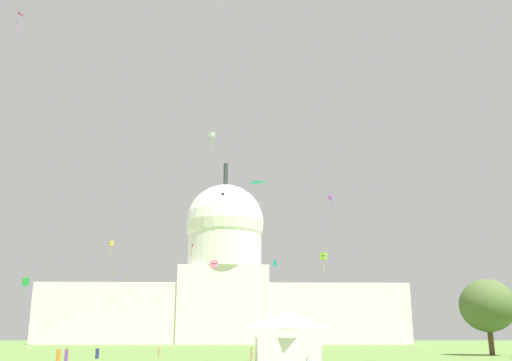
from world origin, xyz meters
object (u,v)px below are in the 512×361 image
at_px(person_navy_front_center, 97,353).
at_px(kite_magenta_high, 18,18).
at_px(kite_cyan_mid, 255,184).
at_px(kite_orange_low, 113,275).
at_px(person_orange_mid_right, 59,355).
at_px(person_purple_deep_crowd, 66,357).
at_px(kite_pink_low, 214,264).
at_px(kite_black_high, 223,194).
at_px(kite_white_high, 212,135).
at_px(person_tan_mid_center, 160,352).
at_px(person_tan_near_tent, 305,353).
at_px(event_tent, 287,337).
at_px(kite_green_low, 26,283).
at_px(kite_violet_high, 331,197).
at_px(person_tan_back_center, 252,354).
at_px(kite_red_mid, 192,248).
at_px(kite_gold_low, 111,244).
at_px(kite_turquoise_mid, 275,264).
at_px(tree_east_mid, 487,306).
at_px(capitol_building, 224,286).
at_px(kite_lime_low, 324,256).

height_order(person_navy_front_center, kite_magenta_high, kite_magenta_high).
relative_size(kite_cyan_mid, kite_orange_low, 1.17).
xyz_separation_m(person_orange_mid_right, person_purple_deep_crowd, (4.50, -12.56, 0.19)).
bearing_deg(kite_pink_low, kite_black_high, 16.51).
xyz_separation_m(person_orange_mid_right, kite_white_high, (15.99, 29.85, 38.62)).
relative_size(person_tan_mid_center, kite_cyan_mid, 0.85).
bearing_deg(person_tan_mid_center, person_tan_near_tent, 168.74).
xyz_separation_m(event_tent, kite_green_low, (-33.94, 12.69, 6.96)).
relative_size(kite_black_high, kite_violet_high, 0.22).
relative_size(person_orange_mid_right, person_tan_back_center, 0.93).
height_order(person_orange_mid_right, kite_red_mid, kite_red_mid).
height_order(person_tan_back_center, kite_red_mid, kite_red_mid).
height_order(person_tan_mid_center, kite_magenta_high, kite_magenta_high).
bearing_deg(kite_orange_low, person_tan_mid_center, -57.94).
distance_m(event_tent, person_navy_front_center, 26.94).
relative_size(event_tent, kite_gold_low, 2.96).
xyz_separation_m(person_tan_mid_center, kite_turquoise_mid, (19.84, 63.49, 19.82)).
xyz_separation_m(event_tent, kite_violet_high, (20.88, 93.25, 38.66)).
xyz_separation_m(tree_east_mid, kite_black_high, (-43.33, 75.55, 36.17)).
height_order(person_purple_deep_crowd, person_tan_back_center, person_purple_deep_crowd).
height_order(capitol_building, kite_cyan_mid, capitol_building).
distance_m(kite_magenta_high, kite_lime_low, 62.06).
bearing_deg(kite_pink_low, event_tent, -64.68).
bearing_deg(person_tan_near_tent, kite_orange_low, 144.62).
relative_size(kite_cyan_mid, kite_magenta_high, 0.52).
bearing_deg(capitol_building, tree_east_mid, -71.06).
bearing_deg(kite_orange_low, person_navy_front_center, -67.02).
relative_size(person_orange_mid_right, kite_lime_low, 0.54).
xyz_separation_m(capitol_building, kite_red_mid, (-6.73, -68.79, 4.00)).
relative_size(person_purple_deep_crowd, kite_red_mid, 0.50).
relative_size(tree_east_mid, person_tan_back_center, 7.25).
bearing_deg(tree_east_mid, kite_pink_low, -148.93).
bearing_deg(kite_white_high, person_tan_near_tent, 75.42).
distance_m(kite_white_high, kite_lime_low, 37.35).
bearing_deg(person_navy_front_center, kite_green_low, 0.91).
xyz_separation_m(kite_white_high, kite_gold_low, (-15.68, -7.58, -21.84)).
xyz_separation_m(kite_black_high, kite_violet_high, (31.22, -5.65, -2.13)).
relative_size(person_tan_near_tent, person_purple_deep_crowd, 0.96).
relative_size(tree_east_mid, kite_lime_low, 4.20).
bearing_deg(kite_violet_high, person_orange_mid_right, 56.96).
relative_size(person_orange_mid_right, person_purple_deep_crowd, 0.83).
height_order(tree_east_mid, kite_violet_high, kite_violet_high).
xyz_separation_m(person_tan_mid_center, kite_pink_low, (7.87, -16.93, 9.84)).
xyz_separation_m(capitol_building, kite_pink_low, (2.65, -152.46, -10.43)).
height_order(capitol_building, kite_pink_low, capitol_building).
bearing_deg(kite_turquoise_mid, person_purple_deep_crowd, -38.18).
xyz_separation_m(tree_east_mid, kite_violet_high, (-12.11, 69.90, 34.04)).
relative_size(kite_cyan_mid, kite_lime_low, 0.67).
bearing_deg(capitol_building, event_tent, -85.90).
height_order(person_tan_back_center, kite_pink_low, kite_pink_low).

